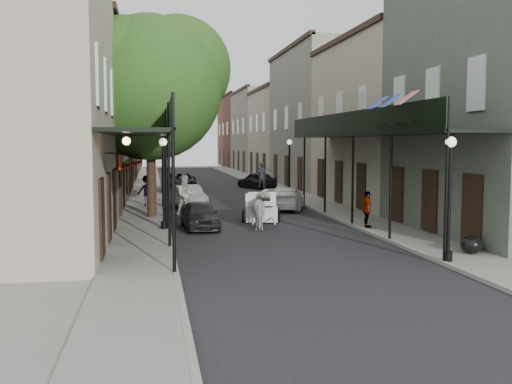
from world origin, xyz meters
name	(u,v)px	position (x,y,z in m)	size (l,w,h in m)	color
ground	(298,257)	(0.00, 0.00, 0.00)	(140.00, 140.00, 0.00)	gray
road	(222,197)	(0.00, 20.00, 0.01)	(8.00, 90.00, 0.01)	black
sidewalk_left	(146,198)	(-5.00, 20.00, 0.06)	(2.20, 90.00, 0.12)	gray
sidewalk_right	(295,195)	(5.00, 20.00, 0.06)	(2.20, 90.00, 0.12)	gray
building_row_left	(100,122)	(-8.60, 30.00, 5.25)	(5.00, 80.00, 10.50)	#AEA28B
building_row_right	(307,124)	(8.60, 30.00, 5.25)	(5.00, 80.00, 10.50)	gray
gallery_left	(146,133)	(-4.79, 6.98, 4.05)	(2.20, 18.05, 4.88)	black
gallery_right	(363,134)	(4.79, 6.98, 4.05)	(2.20, 18.05, 4.88)	black
tree_near	(158,82)	(-4.20, 10.18, 6.49)	(7.31, 6.80, 9.63)	#382619
tree_far	(156,112)	(-4.25, 24.18, 5.84)	(6.45, 6.00, 8.61)	#382619
lamppost_right_near	(449,197)	(4.10, -2.00, 2.05)	(0.32, 0.32, 3.71)	black
lamppost_left	(164,182)	(-4.10, 6.00, 2.05)	(0.32, 0.32, 3.71)	black
lamppost_right_far	(289,167)	(4.10, 18.00, 2.05)	(0.32, 0.32, 3.71)	black
horse	(263,209)	(0.04, 6.00, 0.83)	(0.90, 1.97, 1.66)	beige
carriage	(261,198)	(0.42, 8.56, 1.08)	(1.91, 2.62, 2.78)	black
pedestrian_walking	(186,195)	(-2.91, 11.34, 1.00)	(0.98, 0.76, 2.01)	#B9B8AE
pedestrian_sidewalk_left	(147,191)	(-4.86, 14.60, 0.98)	(1.11, 0.64, 1.71)	gray
pedestrian_sidewalk_right	(367,210)	(4.20, 4.75, 0.88)	(0.89, 0.37, 1.52)	gray
car_left_near	(200,215)	(-2.60, 6.45, 0.60)	(1.41, 3.50, 1.19)	black
car_left_mid	(188,197)	(-2.60, 14.20, 0.64)	(1.35, 3.86, 1.27)	gray
car_left_far	(180,182)	(-2.60, 24.36, 0.73)	(2.43, 5.27, 1.46)	black
car_right_near	(286,198)	(2.60, 12.50, 0.63)	(1.76, 4.34, 1.26)	white
car_right_far	(257,180)	(3.60, 26.85, 0.67)	(1.57, 3.91, 1.33)	black
trash_bags	(472,244)	(5.52, -0.93, 0.39)	(0.95, 1.10, 0.59)	black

